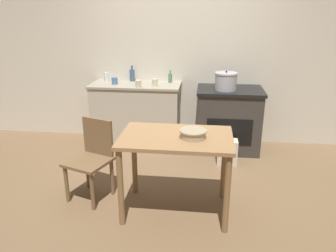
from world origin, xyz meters
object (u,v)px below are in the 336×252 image
(stove, at_px, (228,119))
(cup_center, at_px, (138,84))
(stock_pot, at_px, (226,81))
(cup_center_left, at_px, (115,81))
(flour_sack, at_px, (227,152))
(bottle_left, at_px, (132,75))
(cup_center_right, at_px, (155,83))
(bottle_mid_left, at_px, (107,76))
(work_table, at_px, (176,149))
(bottle_far_left, at_px, (170,78))
(mixing_bowl_large, at_px, (193,133))
(chair, at_px, (92,157))

(stove, bearing_deg, cup_center, -172.77)
(stock_pot, height_order, cup_center_left, stock_pot)
(flour_sack, relative_size, bottle_left, 1.42)
(cup_center_left, bearing_deg, stock_pot, -2.61)
(cup_center_right, bearing_deg, bottle_mid_left, 160.49)
(work_table, distance_m, bottle_far_left, 1.88)
(stove, height_order, work_table, stove)
(bottle_far_left, xyz_separation_m, bottle_mid_left, (-0.94, -0.00, 0.00))
(bottle_mid_left, bearing_deg, mixing_bowl_large, -53.85)
(chair, xyz_separation_m, stock_pot, (1.40, 1.38, 0.54))
(stove, relative_size, cup_center_left, 9.12)
(work_table, distance_m, bottle_mid_left, 2.21)
(stove, distance_m, bottle_far_left, 1.02)
(chair, relative_size, cup_center, 8.71)
(stock_pot, relative_size, cup_center, 3.14)
(stove, xyz_separation_m, bottle_far_left, (-0.85, 0.20, 0.53))
(stock_pot, height_order, cup_center_right, stock_pot)
(work_table, height_order, chair, chair)
(stock_pot, xyz_separation_m, cup_center, (-1.17, -0.08, -0.05))
(chair, bearing_deg, cup_center_right, 91.69)
(stove, distance_m, mixing_bowl_large, 1.76)
(mixing_bowl_large, distance_m, bottle_left, 2.15)
(work_table, relative_size, bottle_mid_left, 5.89)
(work_table, distance_m, cup_center_right, 1.65)
(work_table, bearing_deg, bottle_left, 113.91)
(stock_pot, xyz_separation_m, bottle_far_left, (-0.78, 0.27, -0.03))
(stove, height_order, cup_center, cup_center)
(chair, bearing_deg, cup_center_left, 114.98)
(bottle_mid_left, bearing_deg, flour_sack, -21.71)
(work_table, height_order, bottle_left, bottle_left)
(flour_sack, xyz_separation_m, mixing_bowl_large, (-0.40, -1.16, 0.67))
(work_table, xyz_separation_m, cup_center_right, (-0.45, 1.56, 0.29))
(cup_center_right, bearing_deg, work_table, -74.06)
(stove, relative_size, flour_sack, 2.76)
(stove, bearing_deg, work_table, -109.59)
(bottle_left, relative_size, cup_center_right, 2.22)
(stove, height_order, mixing_bowl_large, stove)
(stock_pot, distance_m, cup_center, 1.17)
(work_table, relative_size, cup_center_left, 10.64)
(cup_center_right, bearing_deg, bottle_far_left, 56.11)
(work_table, bearing_deg, chair, 168.69)
(bottle_far_left, height_order, bottle_left, bottle_left)
(bottle_far_left, xyz_separation_m, cup_center_right, (-0.18, -0.27, -0.02))
(work_table, relative_size, bottle_left, 4.57)
(cup_center_left, xyz_separation_m, cup_center_right, (0.58, -0.07, 0.00))
(cup_center_right, bearing_deg, cup_center_left, 173.36)
(stove, bearing_deg, bottle_far_left, 166.92)
(bottle_far_left, distance_m, cup_center_left, 0.79)
(stock_pot, bearing_deg, stove, 47.15)
(chair, xyz_separation_m, cup_center, (0.23, 1.30, 0.50))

